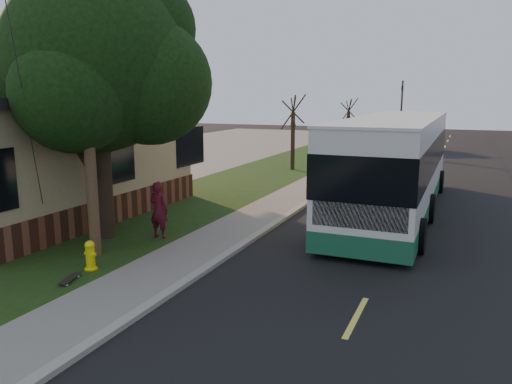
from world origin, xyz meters
TOP-DOWN VIEW (x-y plane):
  - ground at (0.00, 0.00)m, footprint 120.00×120.00m
  - road at (4.00, 10.00)m, footprint 8.00×80.00m
  - curb at (0.00, 10.00)m, footprint 0.25×80.00m
  - sidewalk at (-1.00, 10.00)m, footprint 2.00×80.00m
  - grass_verge at (-4.50, 10.00)m, footprint 5.00×80.00m
  - building_lot at (-14.50, 10.00)m, footprint 15.00×80.00m
  - fire_hydrant at (-2.60, 0.00)m, footprint 0.32×0.32m
  - utility_pole at (-3.31, 0.99)m, footprint 2.86×3.21m
  - leafy_tree at (-4.17, 2.65)m, footprint 6.30×6.00m
  - bare_tree_near at (-3.50, 18.00)m, footprint 1.38×1.21m
  - bare_tree_far at (-3.00, 30.00)m, footprint 1.38×1.21m
  - traffic_signal at (0.50, 34.00)m, footprint 0.18×0.22m
  - transit_bus at (3.38, 9.53)m, footprint 3.03×13.13m
  - skateboarder at (-2.61, 3.04)m, footprint 0.66×0.46m
  - skateboard_main at (-2.50, -0.82)m, footprint 0.42×0.82m
  - dumpster at (-8.45, 2.74)m, footprint 1.44×1.17m
  - distant_car at (1.94, 31.49)m, footprint 2.06×5.01m

SIDE VIEW (x-z plane):
  - ground at x=0.00m, z-range 0.00..0.00m
  - road at x=4.00m, z-range 0.00..0.01m
  - building_lot at x=-14.50m, z-range 0.00..0.04m
  - grass_verge at x=-4.50m, z-range 0.00..0.07m
  - sidewalk at x=-1.00m, z-range 0.00..0.08m
  - curb at x=0.00m, z-range 0.00..0.12m
  - skateboard_main at x=-2.50m, z-range 0.09..0.16m
  - fire_hydrant at x=-2.60m, z-range 0.06..0.80m
  - dumpster at x=-8.45m, z-range 0.04..1.26m
  - distant_car at x=1.94m, z-range 0.00..1.70m
  - skateboarder at x=-2.61m, z-range 0.07..1.80m
  - transit_bus at x=3.38m, z-range 0.12..3.67m
  - bare_tree_far at x=-3.00m, z-range -0.01..4.02m
  - bare_tree_near at x=-3.50m, z-range 0.00..4.30m
  - traffic_signal at x=0.50m, z-range 0.41..5.91m
  - utility_pole at x=-3.31m, z-range 0.10..9.17m
  - leafy_tree at x=-4.17m, z-range 1.27..9.07m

